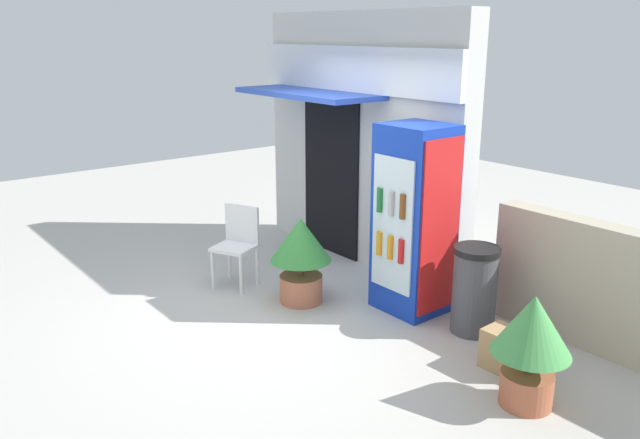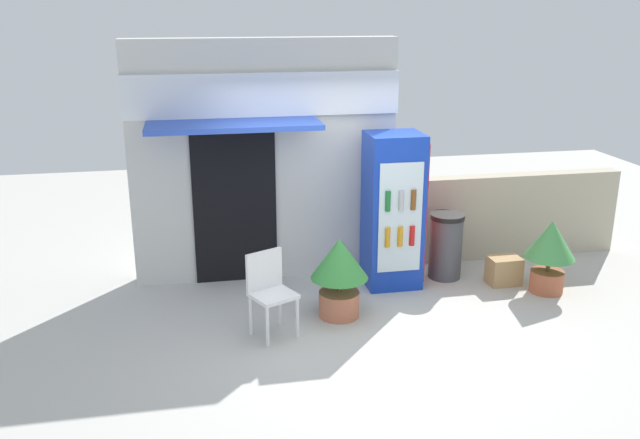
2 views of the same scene
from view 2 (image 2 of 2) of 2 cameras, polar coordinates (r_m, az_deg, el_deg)
ground at (r=7.41m, az=2.28°, el=-9.06°), size 16.00×16.00×0.00m
storefront_building at (r=8.36m, az=-4.87°, el=5.16°), size 3.27×1.05×2.97m
drink_cooler at (r=8.23m, az=6.22°, el=0.74°), size 0.68×0.65×1.90m
plastic_chair at (r=7.08m, az=-4.30°, el=-5.72°), size 0.55×0.53×0.90m
potted_plant_near_shop at (r=7.44m, az=1.65°, el=-4.25°), size 0.64×0.64×0.92m
potted_plant_curbside at (r=8.52m, az=18.88°, el=-2.32°), size 0.60×0.60×0.90m
trash_bin at (r=8.69m, az=10.58°, el=-2.19°), size 0.43×0.43×0.84m
stone_boundary_wall at (r=9.67m, az=16.41°, el=0.38°), size 2.82×0.24×1.15m
cardboard_box at (r=8.73m, az=15.28°, el=-4.18°), size 0.40×0.29×0.35m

